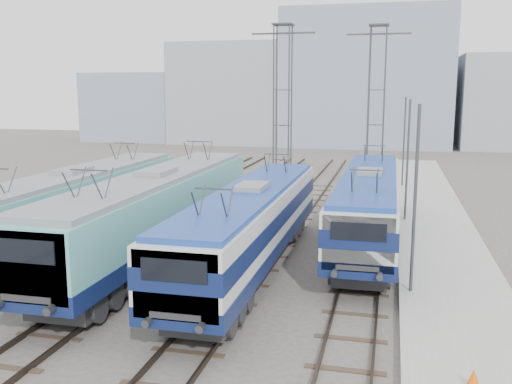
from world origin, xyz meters
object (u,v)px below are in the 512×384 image
object	(u,v)px
mast_front	(415,204)
mast_rear	(404,144)
locomotive_far_right	(369,201)
catenary_tower_east	(376,102)
locomotive_center_left	(155,209)
safety_cone	(474,378)
locomotive_far_left	(72,204)
mast_mid	(407,163)
locomotive_center_right	(251,221)
catenary_tower_west	(283,102)

from	to	relation	value
mast_front	mast_rear	size ratio (longest dim) A/B	1.00
locomotive_far_right	catenary_tower_east	distance (m)	15.67
catenary_tower_east	mast_front	bearing A→B (deg)	-84.55
locomotive_center_left	safety_cone	distance (m)	15.21
locomotive_center_left	catenary_tower_east	world-z (taller)	catenary_tower_east
safety_cone	locomotive_far_left	bearing A→B (deg)	149.81
catenary_tower_east	mast_mid	world-z (taller)	catenary_tower_east
locomotive_center_right	mast_front	size ratio (longest dim) A/B	2.45
locomotive_far_left	catenary_tower_east	bearing A→B (deg)	55.16
safety_cone	locomotive_far_right	bearing A→B (deg)	102.95
locomotive_far_right	mast_rear	world-z (taller)	mast_rear
locomotive_far_left	catenary_tower_east	world-z (taller)	catenary_tower_east
locomotive_far_right	mast_rear	distance (m)	17.18
locomotive_far_right	locomotive_far_left	bearing A→B (deg)	-163.46
locomotive_center_right	mast_front	bearing A→B (deg)	-13.60
locomotive_far_right	safety_cone	xyz separation A→B (m)	(3.15, -13.69, -1.66)
safety_cone	mast_mid	bearing A→B (deg)	93.97
locomotive_center_left	mast_rear	xyz separation A→B (m)	(10.85, 21.74, 1.16)
catenary_tower_east	locomotive_center_right	bearing A→B (deg)	-101.73
locomotive_center_left	catenary_tower_west	bearing A→B (deg)	82.77
locomotive_center_right	catenary_tower_west	size ratio (longest dim) A/B	1.43
locomotive_far_left	locomotive_center_left	distance (m)	4.56
locomotive_far_right	mast_rear	xyz separation A→B (m)	(1.85, 17.03, 1.29)
catenary_tower_west	mast_rear	bearing A→B (deg)	24.94
locomotive_center_left	locomotive_far_right	world-z (taller)	locomotive_center_left
locomotive_far_right	catenary_tower_west	distance (m)	15.33
locomotive_far_left	locomotive_center_left	size ratio (longest dim) A/B	0.95
mast_mid	catenary_tower_west	bearing A→B (deg)	137.07
mast_mid	mast_rear	world-z (taller)	same
mast_rear	safety_cone	xyz separation A→B (m)	(1.30, -30.72, -2.96)
catenary_tower_east	safety_cone	bearing A→B (deg)	-83.25
locomotive_center_left	mast_front	world-z (taller)	mast_front
locomotive_far_right	mast_front	bearing A→B (deg)	-75.14
locomotive_center_left	catenary_tower_east	distance (m)	22.02
locomotive_far_left	catenary_tower_east	size ratio (longest dim) A/B	1.50
safety_cone	mast_front	bearing A→B (deg)	100.93
mast_rear	mast_front	bearing A→B (deg)	-90.00
locomotive_far_right	catenary_tower_east	xyz separation A→B (m)	(-0.25, 15.03, 4.44)
mast_front	locomotive_far_right	bearing A→B (deg)	104.86
locomotive_center_left	mast_front	distance (m)	11.14
locomotive_center_right	mast_front	world-z (taller)	mast_front
locomotive_far_left	mast_rear	bearing A→B (deg)	53.88
locomotive_center_right	catenary_tower_west	distance (m)	19.12
locomotive_center_right	catenary_tower_east	distance (m)	21.37
locomotive_far_left	catenary_tower_east	distance (m)	23.61
locomotive_center_right	safety_cone	world-z (taller)	locomotive_center_right
mast_front	safety_cone	xyz separation A→B (m)	(1.30, -6.72, -2.96)
locomotive_center_right	locomotive_far_right	distance (m)	7.06
locomotive_far_left	locomotive_center_right	world-z (taller)	locomotive_far_left
locomotive_center_right	mast_mid	world-z (taller)	mast_mid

